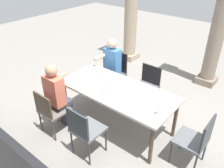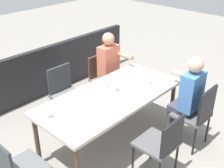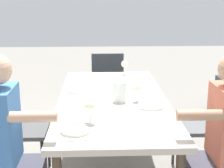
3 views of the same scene
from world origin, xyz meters
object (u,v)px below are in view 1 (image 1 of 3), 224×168
(chair_west_north, at_px, (116,71))
(stone_column_centre, at_px, (220,22))
(dining_table, at_px, (117,92))
(chair_mid_south, at_px, (84,129))
(diner_man_white, at_px, (58,95))
(chair_mid_north, at_px, (147,84))
(plate_3, at_px, (145,113))
(water_pitcher, at_px, (111,85))
(stone_column_near, at_px, (131,13))
(chair_head_east, at_px, (197,139))
(wine_glass_1, at_px, (106,86))
(plate_2, at_px, (139,86))
(plate_0, at_px, (96,70))
(wine_glass_0, at_px, (99,69))
(chair_west_south, at_px, (50,110))
(wine_glass_3, at_px, (159,108))
(plate_1, at_px, (95,91))
(diner_woman_green, at_px, (110,67))

(chair_west_north, relative_size, stone_column_centre, 0.30)
(dining_table, height_order, chair_mid_south, chair_mid_south)
(stone_column_centre, bearing_deg, diner_man_white, -113.92)
(dining_table, distance_m, chair_mid_north, 0.91)
(chair_west_north, height_order, stone_column_centre, stone_column_centre)
(plate_3, bearing_deg, diner_man_white, -164.20)
(water_pitcher, bearing_deg, stone_column_near, 119.52)
(chair_head_east, relative_size, wine_glass_1, 5.91)
(chair_west_north, height_order, plate_2, chair_west_north)
(plate_0, relative_size, wine_glass_0, 1.22)
(diner_man_white, xyz_separation_m, wine_glass_0, (0.16, 0.87, 0.21))
(chair_mid_south, bearing_deg, wine_glass_0, 121.67)
(chair_west_south, relative_size, water_pitcher, 5.07)
(chair_mid_south, xyz_separation_m, wine_glass_1, (-0.17, 0.69, 0.35))
(plate_2, bearing_deg, plate_3, -49.17)
(diner_man_white, height_order, wine_glass_3, diner_man_white)
(dining_table, height_order, water_pitcher, water_pitcher)
(plate_2, relative_size, plate_3, 0.94)
(plate_3, bearing_deg, water_pitcher, 165.33)
(dining_table, xyz_separation_m, plate_1, (-0.25, -0.30, 0.07))
(chair_head_east, height_order, plate_3, chair_head_east)
(stone_column_near, relative_size, stone_column_centre, 0.89)
(plate_0, relative_size, wine_glass_1, 1.33)
(wine_glass_0, bearing_deg, diner_man_white, -100.63)
(diner_man_white, bearing_deg, stone_column_near, 104.52)
(dining_table, distance_m, plate_3, 0.78)
(chair_mid_south, height_order, stone_column_centre, stone_column_centre)
(dining_table, xyz_separation_m, chair_mid_north, (0.08, 0.88, -0.20))
(chair_west_south, relative_size, plate_1, 3.96)
(chair_west_north, bearing_deg, plate_1, -67.41)
(wine_glass_1, xyz_separation_m, plate_2, (0.33, 0.50, -0.10))
(chair_head_east, distance_m, diner_man_white, 2.31)
(chair_west_south, bearing_deg, chair_mid_south, -0.17)
(stone_column_near, height_order, wine_glass_0, stone_column_near)
(plate_3, xyz_separation_m, wine_glass_3, (0.16, 0.10, 0.11))
(chair_west_south, xyz_separation_m, plate_0, (-0.00, 1.17, 0.29))
(diner_woman_green, relative_size, diner_man_white, 1.01)
(plate_0, xyz_separation_m, wine_glass_0, (0.16, -0.10, 0.11))
(dining_table, xyz_separation_m, wine_glass_0, (-0.58, 0.18, 0.19))
(chair_west_south, distance_m, chair_mid_north, 1.95)
(plate_2, relative_size, water_pitcher, 1.31)
(chair_mid_south, distance_m, stone_column_centre, 3.69)
(plate_2, bearing_deg, plate_1, -128.95)
(plate_2, bearing_deg, plate_0, -178.63)
(wine_glass_1, bearing_deg, chair_head_east, 7.21)
(plate_0, xyz_separation_m, wine_glass_3, (1.64, -0.45, 0.11))
(plate_1, bearing_deg, chair_mid_south, -61.06)
(chair_west_north, xyz_separation_m, chair_west_south, (-0.00, -1.77, -0.04))
(plate_1, bearing_deg, wine_glass_0, 124.85)
(chair_west_south, bearing_deg, plate_0, 90.11)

